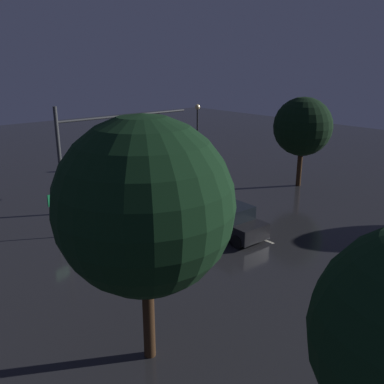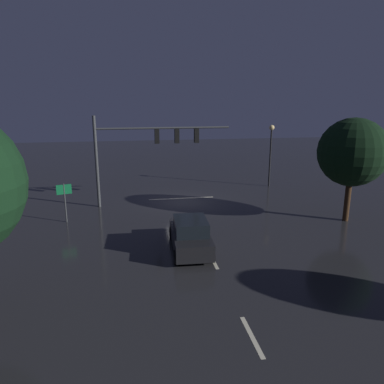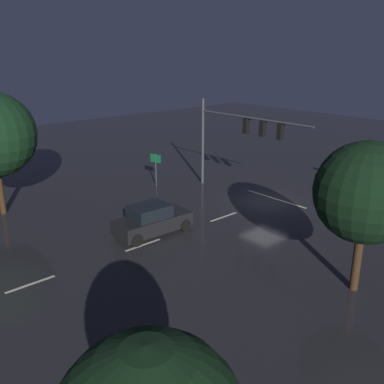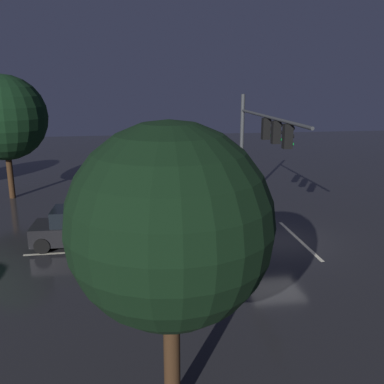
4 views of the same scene
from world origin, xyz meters
name	(u,v)px [view 1 (image 1 of 4)]	position (x,y,z in m)	size (l,w,h in m)	color
ground_plane	(147,193)	(0.00, 0.00, 0.00)	(80.00, 80.00, 0.00)	#232326
traffic_signal_assembly	(112,134)	(2.55, 0.12, 4.44)	(9.46, 0.47, 6.37)	#383A3D
lane_dash_far	(183,208)	(0.00, 4.00, 0.00)	(2.20, 0.16, 0.01)	beige
lane_dash_mid	(257,237)	(0.00, 10.00, 0.00)	(2.20, 0.16, 0.01)	beige
lane_dash_near	(367,280)	(0.00, 16.00, 0.00)	(2.20, 0.16, 0.01)	beige
stop_bar	(138,190)	(0.00, -1.07, 0.00)	(5.00, 0.16, 0.01)	beige
car_approaching	(228,220)	(0.88, 8.74, 0.80)	(2.05, 4.43, 1.70)	black
street_lamp_left_kerb	(197,123)	(-8.08, -3.78, 3.68)	(0.44, 0.44, 5.29)	black
route_sign	(56,205)	(7.83, 3.22, 1.77)	(0.88, 0.32, 2.45)	#383A3D
tree_left_far	(303,127)	(-9.53, 5.78, 4.33)	(4.15, 4.15, 6.42)	#382314
tree_right_far	(145,206)	(9.56, 13.82, 4.94)	(5.08, 5.08, 7.49)	#382314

